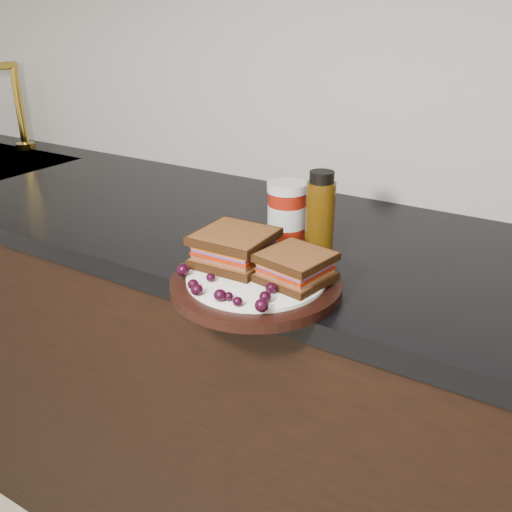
{
  "coord_description": "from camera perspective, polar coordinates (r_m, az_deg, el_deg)",
  "views": [
    {
      "loc": [
        0.56,
        0.74,
        1.32
      ],
      "look_at": [
        0.12,
        1.45,
        0.96
      ],
      "focal_mm": 40.0,
      "sensor_mm": 36.0,
      "label": 1
    }
  ],
  "objects": [
    {
      "name": "grape_6",
      "position": [
        0.83,
        -1.85,
        -4.57
      ],
      "size": [
        0.02,
        0.02,
        0.01
      ],
      "primitive_type": "ellipsoid",
      "color": "black",
      "rests_on": "plate"
    },
    {
      "name": "grape_17",
      "position": [
        0.95,
        -4.47,
        -0.66
      ],
      "size": [
        0.02,
        0.02,
        0.02
      ],
      "primitive_type": "ellipsoid",
      "color": "black",
      "rests_on": "plate"
    },
    {
      "name": "countertop",
      "position": [
        1.19,
        1.69,
        1.82
      ],
      "size": [
        3.98,
        0.6,
        0.04
      ],
      "primitive_type": "cube",
      "color": "black",
      "rests_on": "base_cabinets"
    },
    {
      "name": "grape_4",
      "position": [
        0.85,
        -3.62,
        -3.93
      ],
      "size": [
        0.02,
        0.02,
        0.02
      ],
      "primitive_type": "ellipsoid",
      "color": "black",
      "rests_on": "plate"
    },
    {
      "name": "grape_11",
      "position": [
        0.88,
        4.4,
        -2.77
      ],
      "size": [
        0.02,
        0.02,
        0.01
      ],
      "primitive_type": "ellipsoid",
      "color": "black",
      "rests_on": "plate"
    },
    {
      "name": "grape_13",
      "position": [
        0.94,
        4.64,
        -1.03
      ],
      "size": [
        0.02,
        0.02,
        0.02
      ],
      "primitive_type": "ellipsoid",
      "color": "black",
      "rests_on": "plate"
    },
    {
      "name": "faucet",
      "position": [
        2.0,
        -22.61,
        13.77
      ],
      "size": [
        0.06,
        0.22,
        0.28
      ],
      "primitive_type": null,
      "color": "#B58D2D",
      "rests_on": "countertop"
    },
    {
      "name": "grape_10",
      "position": [
        0.87,
        4.32,
        -3.05
      ],
      "size": [
        0.02,
        0.02,
        0.02
      ],
      "primitive_type": "ellipsoid",
      "color": "black",
      "rests_on": "plate"
    },
    {
      "name": "grape_0",
      "position": [
        0.93,
        -7.33,
        -1.37
      ],
      "size": [
        0.02,
        0.02,
        0.02
      ],
      "primitive_type": "ellipsoid",
      "color": "black",
      "rests_on": "plate"
    },
    {
      "name": "condiment_jar",
      "position": [
        1.12,
        3.1,
        4.48
      ],
      "size": [
        0.09,
        0.09,
        0.12
      ],
      "primitive_type": "cylinder",
      "rotation": [
        0.0,
        0.0,
        0.15
      ],
      "color": "maroon",
      "rests_on": "countertop"
    },
    {
      "name": "plate",
      "position": [
        0.93,
        0.0,
        -2.88
      ],
      "size": [
        0.28,
        0.28,
        0.02
      ],
      "primitive_type": "cylinder",
      "color": "black",
      "rests_on": "countertop"
    },
    {
      "name": "grape_9",
      "position": [
        0.87,
        1.54,
        -3.2
      ],
      "size": [
        0.02,
        0.02,
        0.02
      ],
      "primitive_type": "ellipsoid",
      "color": "black",
      "rests_on": "plate"
    },
    {
      "name": "grape_18",
      "position": [
        0.99,
        -2.29,
        0.27
      ],
      "size": [
        0.02,
        0.02,
        0.02
      ],
      "primitive_type": "ellipsoid",
      "color": "black",
      "rests_on": "plate"
    },
    {
      "name": "grape_7",
      "position": [
        0.82,
        0.57,
        -4.97
      ],
      "size": [
        0.02,
        0.02,
        0.02
      ],
      "primitive_type": "ellipsoid",
      "color": "black",
      "rests_on": "plate"
    },
    {
      "name": "grape_5",
      "position": [
        0.85,
        -2.77,
        -4.05
      ],
      "size": [
        0.01,
        0.01,
        0.01
      ],
      "primitive_type": "ellipsoid",
      "color": "black",
      "rests_on": "plate"
    },
    {
      "name": "grape_3",
      "position": [
        0.87,
        -5.93,
        -3.37
      ],
      "size": [
        0.02,
        0.02,
        0.02
      ],
      "primitive_type": "ellipsoid",
      "color": "black",
      "rests_on": "plate"
    },
    {
      "name": "grape_1",
      "position": [
        0.91,
        -4.56,
        -2.14
      ],
      "size": [
        0.02,
        0.02,
        0.01
      ],
      "primitive_type": "ellipsoid",
      "color": "black",
      "rests_on": "plate"
    },
    {
      "name": "grape_14",
      "position": [
        0.99,
        -1.08,
        0.17
      ],
      "size": [
        0.02,
        0.02,
        0.01
      ],
      "primitive_type": "ellipsoid",
      "color": "black",
      "rests_on": "plate"
    },
    {
      "name": "grape_8",
      "position": [
        0.84,
        0.92,
        -4.1
      ],
      "size": [
        0.02,
        0.02,
        0.02
      ],
      "primitive_type": "ellipsoid",
      "color": "black",
      "rests_on": "plate"
    },
    {
      "name": "oil_bottle",
      "position": [
        1.07,
        6.44,
        4.48
      ],
      "size": [
        0.07,
        0.07,
        0.15
      ],
      "primitive_type": "cylinder",
      "rotation": [
        0.0,
        0.0,
        0.37
      ],
      "color": "#492D07",
      "rests_on": "countertop"
    },
    {
      "name": "grape_20",
      "position": [
        0.94,
        -3.22,
        -1.18
      ],
      "size": [
        0.02,
        0.02,
        0.02
      ],
      "primitive_type": "ellipsoid",
      "color": "black",
      "rests_on": "plate"
    },
    {
      "name": "grape_2",
      "position": [
        0.88,
        -6.31,
        -2.83
      ],
      "size": [
        0.02,
        0.02,
        0.02
      ],
      "primitive_type": "ellipsoid",
      "color": "black",
      "rests_on": "plate"
    },
    {
      "name": "grape_19",
      "position": [
        0.98,
        -2.42,
        0.16
      ],
      "size": [
        0.02,
        0.02,
        0.02
      ],
      "primitive_type": "ellipsoid",
      "color": "black",
      "rests_on": "plate"
    },
    {
      "name": "sandwich_left",
      "position": [
        0.96,
        -2.14,
        0.84
      ],
      "size": [
        0.13,
        0.13,
        0.06
      ],
      "primitive_type": null,
      "rotation": [
        0.0,
        0.0,
        0.03
      ],
      "color": "brown",
      "rests_on": "plate"
    },
    {
      "name": "grape_16",
      "position": [
        0.97,
        -3.52,
        -0.2
      ],
      "size": [
        0.02,
        0.02,
        0.02
      ],
      "primitive_type": "ellipsoid",
      "color": "black",
      "rests_on": "plate"
    },
    {
      "name": "sandwich_right",
      "position": [
        0.9,
        3.97,
        -1.11
      ],
      "size": [
        0.12,
        0.12,
        0.05
      ],
      "primitive_type": null,
      "rotation": [
        0.0,
        0.0,
        -0.17
      ],
      "color": "brown",
      "rests_on": "plate"
    },
    {
      "name": "grape_12",
      "position": [
        0.9,
        4.2,
        -2.24
      ],
      "size": [
        0.02,
        0.02,
        0.02
      ],
      "primitive_type": "ellipsoid",
      "color": "black",
      "rests_on": "plate"
    },
    {
      "name": "grape_15",
      "position": [
        0.97,
        -1.86,
        -0.17
      ],
      "size": [
        0.02,
        0.02,
        0.02
      ],
      "primitive_type": "ellipsoid",
      "color": "black",
      "rests_on": "plate"
    },
    {
      "name": "base_cabinets",
      "position": [
        1.42,
        1.47,
        -15.23
      ],
      "size": [
        3.96,
        0.58,
        0.86
      ],
      "primitive_type": "cube",
      "color": "black",
      "rests_on": "ground_plane"
    }
  ]
}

